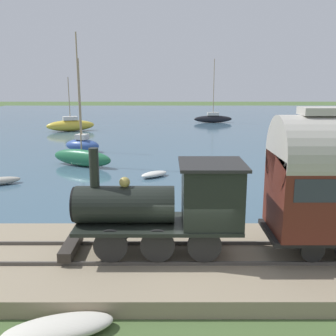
# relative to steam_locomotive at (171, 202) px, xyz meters

# --- Properties ---
(ground_plane) EXTENTS (200.00, 200.00, 0.00)m
(ground_plane) POSITION_rel_steam_locomotive_xyz_m (-0.36, -0.66, -2.40)
(ground_plane) COLOR #476033
(harbor_water) EXTENTS (80.00, 80.00, 0.01)m
(harbor_water) POSITION_rel_steam_locomotive_xyz_m (43.26, -0.66, -2.39)
(harbor_water) COLOR #426075
(harbor_water) RESTS_ON ground
(rail_embankment) EXTENTS (5.92, 56.00, 0.64)m
(rail_embankment) POSITION_rel_steam_locomotive_xyz_m (0.00, -0.66, -2.13)
(rail_embankment) COLOR gray
(rail_embankment) RESTS_ON ground
(steam_locomotive) EXTENTS (2.21, 6.05, 3.59)m
(steam_locomotive) POSITION_rel_steam_locomotive_xyz_m (0.00, 0.00, 0.00)
(steam_locomotive) COLOR black
(steam_locomotive) RESTS_ON rail_embankment
(sailboat_green) EXTENTS (3.18, 5.07, 9.59)m
(sailboat_green) POSITION_rel_steam_locomotive_xyz_m (16.26, 6.53, -1.70)
(sailboat_green) COLOR #236B42
(sailboat_green) RESTS_ON harbor_water
(sailboat_blue) EXTENTS (2.55, 3.58, 8.09)m
(sailboat_blue) POSITION_rel_steam_locomotive_xyz_m (22.25, 7.77, -1.73)
(sailboat_blue) COLOR #335199
(sailboat_blue) RESTS_ON harbor_water
(sailboat_yellow) EXTENTS (3.48, 6.04, 6.57)m
(sailboat_yellow) POSITION_rel_steam_locomotive_xyz_m (36.33, 12.21, -1.65)
(sailboat_yellow) COLOR gold
(sailboat_yellow) RESTS_ON harbor_water
(sailboat_black) EXTENTS (1.30, 5.70, 9.16)m
(sailboat_black) POSITION_rel_steam_locomotive_xyz_m (45.85, -6.61, -1.75)
(sailboat_black) COLOR black
(sailboat_black) RESTS_ON harbor_water
(rowboat_off_pier) EXTENTS (1.62, 2.05, 0.44)m
(rowboat_off_pier) POSITION_rel_steam_locomotive_xyz_m (8.13, 1.73, -2.17)
(rowboat_off_pier) COLOR beige
(rowboat_off_pier) RESTS_ON harbor_water
(rowboat_near_shore) EXTENTS (1.90, 2.08, 0.38)m
(rowboat_near_shore) POSITION_rel_steam_locomotive_xyz_m (12.91, 1.02, -2.20)
(rowboat_near_shore) COLOR silver
(rowboat_near_shore) RESTS_ON harbor_water
(beached_dinghy) EXTENTS (1.88, 3.00, 0.44)m
(beached_dinghy) POSITION_rel_steam_locomotive_xyz_m (-3.66, 2.91, -2.18)
(beached_dinghy) COLOR beige
(beached_dinghy) RESTS_ON ground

